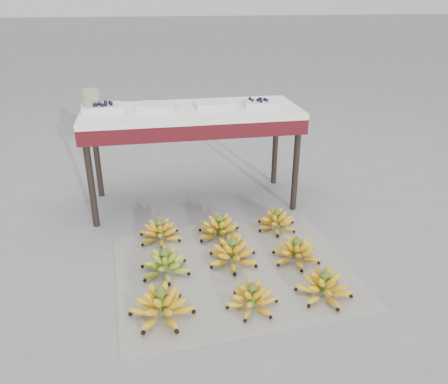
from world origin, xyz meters
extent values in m
plane|color=slate|center=(0.00, 0.00, 0.00)|extent=(60.00, 60.00, 0.00)
cube|color=silver|center=(0.08, 0.00, 0.00)|extent=(1.31, 1.13, 0.01)
ellipsoid|color=#DCAD0A|center=(-0.33, -0.33, 0.05)|extent=(0.38, 0.38, 0.09)
ellipsoid|color=#DCAD0A|center=(-0.33, -0.33, 0.09)|extent=(0.26, 0.26, 0.07)
ellipsoid|color=#DCAD0A|center=(-0.33, -0.33, 0.12)|extent=(0.17, 0.17, 0.05)
cylinder|color=#415E1C|center=(-0.33, -0.33, 0.09)|extent=(0.05, 0.05, 0.12)
cone|color=#415E1C|center=(-0.33, -0.33, 0.17)|extent=(0.06, 0.06, 0.04)
ellipsoid|color=#DCAD0A|center=(0.10, -0.34, 0.04)|extent=(0.31, 0.31, 0.07)
ellipsoid|color=#DCAD0A|center=(0.10, -0.34, 0.07)|extent=(0.22, 0.22, 0.05)
ellipsoid|color=#DCAD0A|center=(0.10, -0.34, 0.10)|extent=(0.14, 0.14, 0.05)
cylinder|color=#415E1C|center=(0.10, -0.34, 0.07)|extent=(0.04, 0.04, 0.10)
cone|color=#415E1C|center=(0.10, -0.34, 0.14)|extent=(0.05, 0.05, 0.04)
ellipsoid|color=#DCAD0A|center=(0.47, -0.32, 0.05)|extent=(0.34, 0.34, 0.08)
ellipsoid|color=#DCAD0A|center=(0.47, -0.32, 0.08)|extent=(0.24, 0.24, 0.06)
ellipsoid|color=#DCAD0A|center=(0.47, -0.32, 0.12)|extent=(0.16, 0.16, 0.05)
cylinder|color=#415E1C|center=(0.47, -0.32, 0.08)|extent=(0.04, 0.04, 0.11)
cone|color=#415E1C|center=(0.47, -0.32, 0.15)|extent=(0.05, 0.05, 0.04)
ellipsoid|color=#7BA71E|center=(-0.29, 0.02, 0.05)|extent=(0.30, 0.30, 0.08)
ellipsoid|color=#7BA71E|center=(-0.29, 0.02, 0.08)|extent=(0.21, 0.21, 0.06)
ellipsoid|color=#7BA71E|center=(-0.29, 0.02, 0.11)|extent=(0.14, 0.14, 0.05)
cylinder|color=#415E1C|center=(-0.29, 0.02, 0.08)|extent=(0.04, 0.04, 0.11)
cone|color=#415E1C|center=(-0.29, 0.02, 0.15)|extent=(0.05, 0.05, 0.04)
ellipsoid|color=#DCAD0A|center=(0.09, 0.05, 0.05)|extent=(0.36, 0.36, 0.08)
ellipsoid|color=#DCAD0A|center=(0.09, 0.05, 0.09)|extent=(0.25, 0.25, 0.06)
ellipsoid|color=#DCAD0A|center=(0.09, 0.05, 0.12)|extent=(0.17, 0.17, 0.05)
cylinder|color=#415E1C|center=(0.09, 0.05, 0.09)|extent=(0.05, 0.05, 0.12)
cone|color=#415E1C|center=(0.09, 0.05, 0.16)|extent=(0.05, 0.05, 0.04)
ellipsoid|color=#DCAD0A|center=(0.44, 0.01, 0.05)|extent=(0.30, 0.30, 0.08)
ellipsoid|color=#DCAD0A|center=(0.44, 0.01, 0.08)|extent=(0.21, 0.21, 0.06)
ellipsoid|color=#DCAD0A|center=(0.44, 0.01, 0.11)|extent=(0.14, 0.14, 0.05)
cylinder|color=#415E1C|center=(0.44, 0.01, 0.08)|extent=(0.04, 0.04, 0.11)
cone|color=#415E1C|center=(0.44, 0.01, 0.15)|extent=(0.05, 0.05, 0.04)
ellipsoid|color=#DCAD0A|center=(-0.30, 0.37, 0.04)|extent=(0.30, 0.30, 0.08)
ellipsoid|color=#DCAD0A|center=(-0.30, 0.37, 0.08)|extent=(0.21, 0.21, 0.06)
ellipsoid|color=#DCAD0A|center=(-0.30, 0.37, 0.11)|extent=(0.14, 0.14, 0.05)
cylinder|color=#415E1C|center=(-0.30, 0.37, 0.08)|extent=(0.04, 0.04, 0.10)
cone|color=#415E1C|center=(-0.30, 0.37, 0.14)|extent=(0.05, 0.05, 0.04)
ellipsoid|color=#DCAD0A|center=(0.06, 0.34, 0.05)|extent=(0.36, 0.36, 0.08)
ellipsoid|color=#DCAD0A|center=(0.06, 0.34, 0.08)|extent=(0.25, 0.25, 0.06)
ellipsoid|color=#DCAD0A|center=(0.06, 0.34, 0.12)|extent=(0.16, 0.16, 0.05)
cylinder|color=#415E1C|center=(0.06, 0.34, 0.08)|extent=(0.04, 0.04, 0.11)
cone|color=#415E1C|center=(0.06, 0.34, 0.15)|extent=(0.05, 0.05, 0.04)
ellipsoid|color=#DCAD0A|center=(0.44, 0.37, 0.04)|extent=(0.29, 0.29, 0.07)
ellipsoid|color=#DCAD0A|center=(0.44, 0.37, 0.08)|extent=(0.20, 0.20, 0.06)
ellipsoid|color=#DCAD0A|center=(0.44, 0.37, 0.11)|extent=(0.13, 0.13, 0.05)
cylinder|color=#415E1C|center=(0.44, 0.37, 0.08)|extent=(0.04, 0.04, 0.10)
cone|color=#415E1C|center=(0.44, 0.37, 0.14)|extent=(0.05, 0.05, 0.04)
cylinder|color=black|center=(-0.69, 0.64, 0.32)|extent=(0.04, 0.04, 0.65)
cylinder|color=black|center=(0.64, 0.64, 0.32)|extent=(0.04, 0.04, 0.65)
cylinder|color=black|center=(-0.69, 1.11, 0.32)|extent=(0.04, 0.04, 0.65)
cylinder|color=black|center=(0.64, 1.11, 0.32)|extent=(0.04, 0.04, 0.65)
cube|color=#500F13|center=(-0.03, 0.88, 0.60)|extent=(1.43, 0.57, 0.10)
cube|color=white|center=(-0.03, 0.88, 0.67)|extent=(1.43, 0.57, 0.04)
cube|color=silver|center=(-0.60, 0.91, 0.70)|extent=(0.28, 0.21, 0.04)
sphere|color=black|center=(-0.65, 0.90, 0.74)|extent=(0.02, 0.02, 0.02)
sphere|color=black|center=(-0.63, 0.86, 0.74)|extent=(0.02, 0.02, 0.02)
sphere|color=black|center=(-0.64, 0.91, 0.74)|extent=(0.02, 0.02, 0.02)
sphere|color=black|center=(-0.62, 0.89, 0.74)|extent=(0.02, 0.02, 0.02)
sphere|color=black|center=(-0.55, 0.91, 0.74)|extent=(0.02, 0.02, 0.02)
sphere|color=black|center=(-0.58, 0.93, 0.74)|extent=(0.02, 0.02, 0.02)
sphere|color=black|center=(-0.61, 0.92, 0.74)|extent=(0.02, 0.02, 0.02)
sphere|color=black|center=(-0.54, 0.87, 0.74)|extent=(0.02, 0.02, 0.02)
sphere|color=black|center=(-0.57, 0.86, 0.74)|extent=(0.02, 0.02, 0.02)
sphere|color=black|center=(-0.64, 0.86, 0.74)|extent=(0.02, 0.02, 0.02)
sphere|color=black|center=(-0.59, 0.85, 0.74)|extent=(0.02, 0.02, 0.02)
cube|color=silver|center=(-0.24, 0.88, 0.70)|extent=(0.29, 0.24, 0.04)
cube|color=silver|center=(0.11, 0.87, 0.70)|extent=(0.24, 0.18, 0.04)
cube|color=silver|center=(0.43, 0.85, 0.70)|extent=(0.23, 0.17, 0.04)
sphere|color=black|center=(0.38, 0.84, 0.73)|extent=(0.02, 0.02, 0.02)
sphere|color=black|center=(0.47, 0.82, 0.73)|extent=(0.02, 0.02, 0.02)
sphere|color=black|center=(0.46, 0.85, 0.73)|extent=(0.02, 0.02, 0.02)
sphere|color=black|center=(0.44, 0.87, 0.73)|extent=(0.02, 0.02, 0.02)
sphere|color=black|center=(0.42, 0.80, 0.73)|extent=(0.02, 0.02, 0.02)
sphere|color=black|center=(0.43, 0.87, 0.73)|extent=(0.02, 0.02, 0.02)
sphere|color=black|center=(0.41, 0.84, 0.73)|extent=(0.02, 0.02, 0.02)
sphere|color=black|center=(0.37, 0.89, 0.73)|extent=(0.02, 0.02, 0.02)
cylinder|color=beige|center=(-0.66, 0.91, 0.75)|extent=(0.14, 0.14, 0.14)
camera|label=1|loc=(-0.34, -1.96, 1.37)|focal=35.00mm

